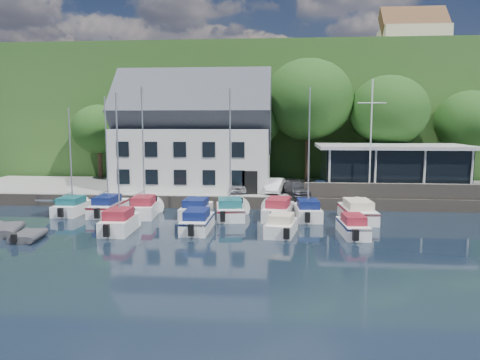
{
  "coord_description": "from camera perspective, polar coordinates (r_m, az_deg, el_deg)",
  "views": [
    {
      "loc": [
        1.01,
        -26.8,
        7.08
      ],
      "look_at": [
        -2.04,
        9.0,
        2.65
      ],
      "focal_mm": 35.0,
      "sensor_mm": 36.0,
      "label": 1
    }
  ],
  "objects": [
    {
      "name": "boat_r2_3",
      "position": [
        29.91,
        5.06,
        -5.36
      ],
      "size": [
        2.62,
        5.06,
        1.36
      ],
      "primitive_type": null,
      "rotation": [
        0.0,
        0.0,
        -0.17
      ],
      "color": "white",
      "rests_on": "ground"
    },
    {
      "name": "dinghy_1",
      "position": [
        31.31,
        -24.4,
        -6.08
      ],
      "size": [
        1.97,
        2.91,
        0.64
      ],
      "primitive_type": null,
      "rotation": [
        0.0,
        0.0,
        0.13
      ],
      "color": "#36363A",
      "rests_on": "ground"
    },
    {
      "name": "car_silver",
      "position": [
        41.06,
        -0.33,
        -0.61
      ],
      "size": [
        1.97,
        3.82,
        1.24
      ],
      "primitive_type": "imported",
      "rotation": [
        0.0,
        0.0,
        0.14
      ],
      "color": "#B3B2B7",
      "rests_on": "quay"
    },
    {
      "name": "quay_face",
      "position": [
        38.39,
        3.3,
        -2.85
      ],
      "size": [
        60.0,
        0.3,
        1.0
      ],
      "primitive_type": "cube",
      "color": "#5C5349",
      "rests_on": "ground"
    },
    {
      "name": "boat_r1_3",
      "position": [
        35.4,
        -5.35,
        -3.36
      ],
      "size": [
        2.26,
        5.9,
        1.43
      ],
      "primitive_type": null,
      "rotation": [
        0.0,
        0.0,
        -0.03
      ],
      "color": "white",
      "rests_on": "ground"
    },
    {
      "name": "car_white",
      "position": [
        40.82,
        4.3,
        -0.68
      ],
      "size": [
        1.92,
        3.93,
        1.24
      ],
      "primitive_type": "imported",
      "rotation": [
        0.0,
        0.0,
        -0.17
      ],
      "color": "silver",
      "rests_on": "quay"
    },
    {
      "name": "boat_r1_7",
      "position": [
        35.07,
        14.12,
        -3.55
      ],
      "size": [
        2.71,
        7.02,
        1.55
      ],
      "primitive_type": null,
      "rotation": [
        0.0,
        0.0,
        0.08
      ],
      "color": "white",
      "rests_on": "ground"
    },
    {
      "name": "hillside",
      "position": [
        88.81,
        4.26,
        7.61
      ],
      "size": [
        160.0,
        75.0,
        16.0
      ],
      "primitive_type": "cube",
      "color": "#284F1D",
      "rests_on": "ground"
    },
    {
      "name": "tree_3",
      "position": [
        48.43,
        8.29,
        7.16
      ],
      "size": [
        9.15,
        9.15,
        12.5
      ],
      "primitive_type": null,
      "color": "#173610",
      "rests_on": "quay"
    },
    {
      "name": "boat_r1_0",
      "position": [
        38.25,
        -19.94,
        2.3
      ],
      "size": [
        2.1,
        5.59,
        8.41
      ],
      "primitive_type": null,
      "rotation": [
        0.0,
        0.0,
        -0.02
      ],
      "color": "white",
      "rests_on": "ground"
    },
    {
      "name": "car_blue",
      "position": [
        40.86,
        9.64,
        -0.8
      ],
      "size": [
        2.31,
        3.67,
        1.17
      ],
      "primitive_type": "imported",
      "rotation": [
        0.0,
        0.0,
        -0.3
      ],
      "color": "navy",
      "rests_on": "quay"
    },
    {
      "name": "tree_2",
      "position": [
        48.38,
        0.87,
        5.65
      ],
      "size": [
        7.19,
        7.19,
        9.83
      ],
      "primitive_type": null,
      "color": "#173610",
      "rests_on": "quay"
    },
    {
      "name": "seawall",
      "position": [
        40.13,
        20.72,
        -1.28
      ],
      "size": [
        18.0,
        0.5,
        1.2
      ],
      "primitive_type": "cube",
      "color": "#5C5349",
      "rests_on": "quay"
    },
    {
      "name": "dinghy_0",
      "position": [
        33.39,
        -26.72,
        -5.3
      ],
      "size": [
        2.84,
        3.72,
        0.77
      ],
      "primitive_type": null,
      "rotation": [
        0.0,
        0.0,
        0.29
      ],
      "color": "#36363A",
      "rests_on": "ground"
    },
    {
      "name": "boat_r1_4",
      "position": [
        34.22,
        -1.22,
        2.97
      ],
      "size": [
        2.95,
        5.91,
        9.32
      ],
      "primitive_type": null,
      "rotation": [
        0.0,
        0.0,
        0.14
      ],
      "color": "white",
      "rests_on": "ground"
    },
    {
      "name": "tree_4",
      "position": [
        49.2,
        17.57,
        5.88
      ],
      "size": [
        7.87,
        7.87,
        10.75
      ],
      "primitive_type": null,
      "color": "#173610",
      "rests_on": "quay"
    },
    {
      "name": "farmhouse",
      "position": [
        82.58,
        20.32,
        15.68
      ],
      "size": [
        10.4,
        7.0,
        8.2
      ],
      "primitive_type": null,
      "color": "beige",
      "rests_on": "hillside"
    },
    {
      "name": "tree_1",
      "position": [
        51.07,
        -10.41,
        5.74
      ],
      "size": [
        7.37,
        7.37,
        10.07
      ],
      "primitive_type": null,
      "color": "#173610",
      "rests_on": "quay"
    },
    {
      "name": "boat_r2_1",
      "position": [
        30.91,
        -14.67,
        2.44
      ],
      "size": [
        2.13,
        5.69,
        9.47
      ],
      "primitive_type": null,
      "rotation": [
        0.0,
        0.0,
        0.04
      ],
      "color": "white",
      "rests_on": "ground"
    },
    {
      "name": "boat_r1_5",
      "position": [
        34.85,
        4.69,
        -3.42
      ],
      "size": [
        2.9,
        6.73,
        1.55
      ],
      "primitive_type": null,
      "rotation": [
        0.0,
        0.0,
        -0.14
      ],
      "color": "white",
      "rests_on": "ground"
    },
    {
      "name": "quay",
      "position": [
        44.8,
        3.53,
        -1.43
      ],
      "size": [
        60.0,
        13.0,
        1.0
      ],
      "primitive_type": "cube",
      "color": "gray",
      "rests_on": "ground"
    },
    {
      "name": "boat_r2_2",
      "position": [
        30.94,
        -5.21,
        -4.85
      ],
      "size": [
        1.89,
        5.89,
        1.46
      ],
      "primitive_type": null,
      "rotation": [
        0.0,
        0.0,
        -0.0
      ],
      "color": "white",
      "rests_on": "ground"
    },
    {
      "name": "field_patch",
      "position": [
        97.48,
        9.17,
        12.28
      ],
      "size": [
        50.0,
        30.0,
        0.3
      ],
      "primitive_type": "cube",
      "color": "#4F5F2F",
      "rests_on": "hillside"
    },
    {
      "name": "gangway",
      "position": [
        40.48,
        -20.89,
        -3.51
      ],
      "size": [
        1.2,
        6.0,
        1.4
      ],
      "primitive_type": null,
      "color": "#BABBBF",
      "rests_on": "ground"
    },
    {
      "name": "car_dgrey",
      "position": [
        39.68,
        6.89,
        -1.0
      ],
      "size": [
        2.6,
        4.22,
        1.14
      ],
      "primitive_type": "imported",
      "rotation": [
        0.0,
        0.0,
        0.27
      ],
      "color": "#333338",
      "rests_on": "quay"
    },
    {
      "name": "ground",
      "position": [
        27.74,
        2.65,
        -7.77
      ],
      "size": [
        180.0,
        180.0,
        0.0
      ],
      "primitive_type": "plane",
      "color": "black",
      "rests_on": "ground"
    },
    {
      "name": "tree_5",
      "position": [
        52.84,
        26.08,
        4.76
      ],
      "size": [
        6.79,
        6.79,
        9.28
      ],
      "primitive_type": null,
      "color": "#173610",
      "rests_on": "quay"
    },
    {
      "name": "boat_r1_1",
      "position": [
        37.2,
        -15.95,
        2.93
      ],
      "size": [
        2.11,
        6.62,
        9.19
      ],
      "primitive_type": null,
      "rotation": [
        0.0,
        0.0,
        -0.04
      ],
      "color": "white",
      "rests_on": "ground"
    },
    {
      "name": "boat_r1_2",
      "position": [
        35.77,
        -11.72,
        3.19
      ],
      "size": [
        2.41,
        5.83,
        9.56
      ],
      "primitive_type": null,
      "rotation": [
        0.0,
        0.0,
        0.09
      ],
      "color": "white",
      "rests_on": "ground"
    },
    {
      "name": "boat_r2_4",
      "position": [
        30.45,
        13.59,
        -5.31
      ],
      "size": [
        1.98,
        5.56,
        1.36
      ],
      "primitive_type": null,
      "rotation": [
        0.0,
        0.0,
        0.07
      ],
      "color": "white",
      "rests_on": "ground"
    },
    {
      "name": "flagpole",
      "position": [
        39.66,
        15.66,
        4.9
      ],
      "size": [
        2.3,
        0.2,
        9.57
      ],
      "primitive_type": null,
      "color": "silver",
      "rests_on": "quay"
    },
    {
      "name": "club_pavilion",
      "position": [
        44.14,
        17.94,
        1.45
      ],
      "size": [
        13.2,
        7.2,
        4.1
      ],
      "primitive_type": null,
      "color": "black",
      "rests_on": "quay"
    },
    {
      "name": "boat_r1_6",
      "position": [
        34.36,
        8.38,
        2.6
      ],
      "size": [
        2.26,
        5.64,
        8.94
      ],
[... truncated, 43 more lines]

